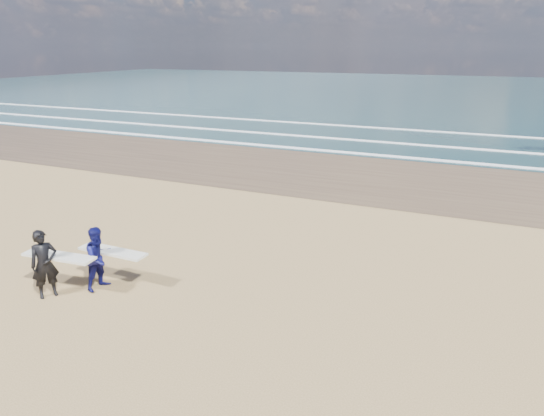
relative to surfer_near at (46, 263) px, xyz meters
The scene contains 2 objects.
surfer_near is the anchor object (origin of this frame).
surfer_far 1.44m from the surfer_near, 44.24° to the left, with size 2.20×1.13×1.90m.
Camera 1 is at (10.31, -8.50, 6.80)m, focal length 32.00 mm.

